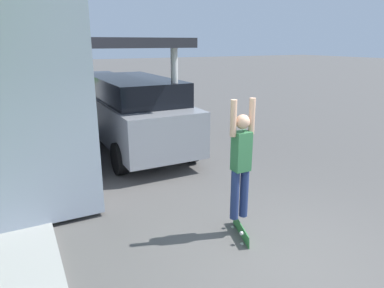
{
  "coord_description": "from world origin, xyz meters",
  "views": [
    {
      "loc": [
        -2.97,
        -3.07,
        2.89
      ],
      "look_at": [
        -0.11,
        2.42,
        1.05
      ],
      "focal_mm": 32.0,
      "sensor_mm": 36.0,
      "label": 1
    }
  ],
  "objects_px": {
    "suv_parked": "(135,112)",
    "car_down_street": "(100,86)",
    "skateboard": "(240,230)",
    "skateboarder": "(241,159)"
  },
  "relations": [
    {
      "from": "suv_parked",
      "to": "car_down_street",
      "type": "xyz_separation_m",
      "value": [
        1.32,
        10.0,
        -0.45
      ]
    },
    {
      "from": "suv_parked",
      "to": "car_down_street",
      "type": "relative_size",
      "value": 1.11
    },
    {
      "from": "suv_parked",
      "to": "skateboard",
      "type": "relative_size",
      "value": 6.33
    },
    {
      "from": "car_down_street",
      "to": "skateboarder",
      "type": "height_order",
      "value": "skateboarder"
    },
    {
      "from": "car_down_street",
      "to": "skateboarder",
      "type": "relative_size",
      "value": 2.32
    },
    {
      "from": "skateboard",
      "to": "car_down_street",
      "type": "bearing_deg",
      "value": 84.99
    },
    {
      "from": "car_down_street",
      "to": "skateboarder",
      "type": "distance_m",
      "value": 14.93
    },
    {
      "from": "skateboarder",
      "to": "skateboard",
      "type": "distance_m",
      "value": 1.14
    },
    {
      "from": "suv_parked",
      "to": "car_down_street",
      "type": "distance_m",
      "value": 10.1
    },
    {
      "from": "suv_parked",
      "to": "skateboard",
      "type": "distance_m",
      "value": 5.02
    }
  ]
}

